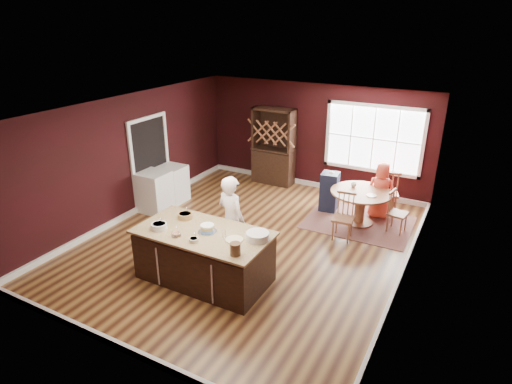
% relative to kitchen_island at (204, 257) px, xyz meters
% --- Properties ---
extents(room_shell, '(7.00, 7.00, 7.00)m').
position_rel_kitchen_island_xyz_m(room_shell, '(0.02, 1.50, 0.91)').
color(room_shell, brown).
rests_on(room_shell, ground).
extents(window, '(2.36, 0.10, 1.66)m').
position_rel_kitchen_island_xyz_m(window, '(1.52, 4.97, 1.06)').
color(window, white).
rests_on(window, room_shell).
extents(doorway, '(0.08, 1.26, 2.13)m').
position_rel_kitchen_island_xyz_m(doorway, '(-2.95, 2.10, 0.59)').
color(doorway, white).
rests_on(doorway, room_shell).
extents(kitchen_island, '(2.27, 1.19, 0.92)m').
position_rel_kitchen_island_xyz_m(kitchen_island, '(0.00, 0.00, 0.00)').
color(kitchen_island, '#382218').
rests_on(kitchen_island, ground).
extents(dining_table, '(1.31, 1.31, 0.75)m').
position_rel_kitchen_island_xyz_m(dining_table, '(1.74, 3.39, 0.10)').
color(dining_table, brown).
rests_on(dining_table, ground).
extents(baker, '(0.69, 0.55, 1.67)m').
position_rel_kitchen_island_xyz_m(baker, '(0.10, 0.74, 0.40)').
color(baker, white).
rests_on(baker, ground).
extents(layer_cake, '(0.32, 0.32, 0.13)m').
position_rel_kitchen_island_xyz_m(layer_cake, '(0.07, 0.03, 0.55)').
color(layer_cake, white).
rests_on(layer_cake, kitchen_island).
extents(bowl_blue, '(0.26, 0.26, 0.10)m').
position_rel_kitchen_island_xyz_m(bowl_blue, '(-0.70, -0.27, 0.53)').
color(bowl_blue, white).
rests_on(bowl_blue, kitchen_island).
extents(bowl_yellow, '(0.26, 0.26, 0.10)m').
position_rel_kitchen_island_xyz_m(bowl_yellow, '(-0.56, 0.26, 0.53)').
color(bowl_yellow, '#AF7B3C').
rests_on(bowl_yellow, kitchen_island).
extents(bowl_pink, '(0.16, 0.16, 0.06)m').
position_rel_kitchen_island_xyz_m(bowl_pink, '(-0.29, -0.34, 0.51)').
color(bowl_pink, white).
rests_on(bowl_pink, kitchen_island).
extents(bowl_olive, '(0.15, 0.15, 0.06)m').
position_rel_kitchen_island_xyz_m(bowl_olive, '(0.07, -0.35, 0.51)').
color(bowl_olive, beige).
rests_on(bowl_olive, kitchen_island).
extents(drinking_glass, '(0.07, 0.07, 0.13)m').
position_rel_kitchen_island_xyz_m(drinking_glass, '(0.43, -0.02, 0.55)').
color(drinking_glass, white).
rests_on(drinking_glass, kitchen_island).
extents(dinner_plate, '(0.29, 0.29, 0.02)m').
position_rel_kitchen_island_xyz_m(dinner_plate, '(0.61, -0.00, 0.49)').
color(dinner_plate, beige).
rests_on(dinner_plate, kitchen_island).
extents(white_tub, '(0.37, 0.37, 0.13)m').
position_rel_kitchen_island_xyz_m(white_tub, '(0.93, 0.19, 0.54)').
color(white_tub, silver).
rests_on(white_tub, kitchen_island).
extents(stoneware_crock, '(0.16, 0.16, 0.20)m').
position_rel_kitchen_island_xyz_m(stoneware_crock, '(0.85, -0.38, 0.58)').
color(stoneware_crock, brown).
rests_on(stoneware_crock, kitchen_island).
extents(toy_figurine, '(0.05, 0.05, 0.08)m').
position_rel_kitchen_island_xyz_m(toy_figurine, '(0.73, -0.24, 0.52)').
color(toy_figurine, yellow).
rests_on(toy_figurine, kitchen_island).
extents(rug, '(2.25, 1.75, 0.01)m').
position_rel_kitchen_island_xyz_m(rug, '(1.74, 3.39, -0.43)').
color(rug, brown).
rests_on(rug, ground).
extents(chair_east, '(0.41, 0.43, 0.91)m').
position_rel_kitchen_island_xyz_m(chair_east, '(2.54, 3.37, 0.02)').
color(chair_east, brown).
rests_on(chair_east, ground).
extents(chair_south, '(0.45, 0.43, 0.98)m').
position_rel_kitchen_island_xyz_m(chair_south, '(1.63, 2.52, 0.05)').
color(chair_south, olive).
rests_on(chair_south, ground).
extents(chair_north, '(0.57, 0.55, 1.08)m').
position_rel_kitchen_island_xyz_m(chair_north, '(2.14, 4.19, 0.10)').
color(chair_north, brown).
rests_on(chair_north, ground).
extents(seated_woman, '(0.65, 0.44, 1.29)m').
position_rel_kitchen_island_xyz_m(seated_woman, '(2.04, 3.90, 0.21)').
color(seated_woman, '#EA553B').
rests_on(seated_woman, ground).
extents(high_chair, '(0.43, 0.43, 0.96)m').
position_rel_kitchen_island_xyz_m(high_chair, '(0.92, 3.72, 0.04)').
color(high_chair, black).
rests_on(high_chair, ground).
extents(toddler, '(0.18, 0.14, 0.26)m').
position_rel_kitchen_island_xyz_m(toddler, '(0.99, 3.74, 0.37)').
color(toddler, '#8CA5BF').
rests_on(toddler, high_chair).
extents(table_plate, '(0.22, 0.22, 0.02)m').
position_rel_kitchen_island_xyz_m(table_plate, '(1.99, 3.25, 0.32)').
color(table_plate, beige).
rests_on(table_plate, dining_table).
extents(table_cup, '(0.13, 0.13, 0.10)m').
position_rel_kitchen_island_xyz_m(table_cup, '(1.51, 3.57, 0.36)').
color(table_cup, white).
rests_on(table_cup, dining_table).
extents(hutch, '(1.11, 0.46, 2.04)m').
position_rel_kitchen_island_xyz_m(hutch, '(-1.02, 4.72, 0.58)').
color(hutch, '#422112').
rests_on(hutch, ground).
extents(washer, '(0.65, 0.63, 0.94)m').
position_rel_kitchen_island_xyz_m(washer, '(-2.62, 1.78, 0.03)').
color(washer, white).
rests_on(washer, ground).
extents(dryer, '(0.62, 0.60, 0.89)m').
position_rel_kitchen_island_xyz_m(dryer, '(-2.62, 2.42, 0.01)').
color(dryer, white).
rests_on(dryer, ground).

